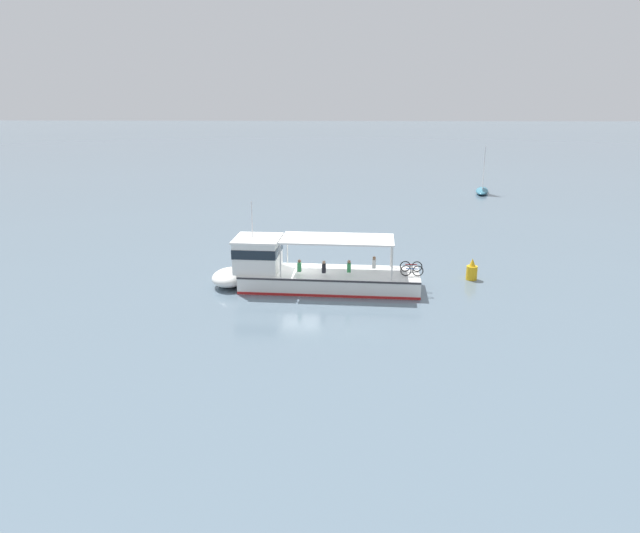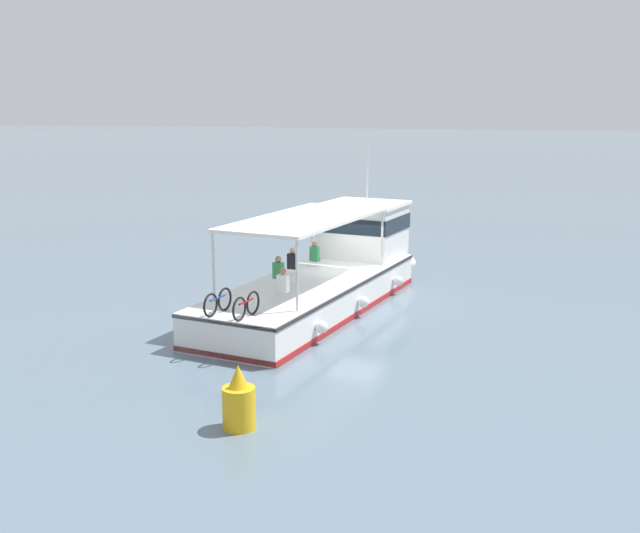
% 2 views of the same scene
% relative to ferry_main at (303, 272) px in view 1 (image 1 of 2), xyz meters
% --- Properties ---
extents(ground_plane, '(400.00, 400.00, 0.00)m').
position_rel_ferry_main_xyz_m(ground_plane, '(-0.52, -0.32, -1.02)').
color(ground_plane, slate).
extents(ferry_main, '(4.20, 12.98, 5.32)m').
position_rel_ferry_main_xyz_m(ferry_main, '(0.00, 0.00, 0.00)').
color(ferry_main, white).
rests_on(ferry_main, ground).
extents(sailboat_outer_anchorage, '(5.00, 2.59, 5.40)m').
position_rel_ferry_main_xyz_m(sailboat_outer_anchorage, '(-34.71, 19.15, -0.47)').
color(sailboat_outer_anchorage, teal).
rests_on(sailboat_outer_anchorage, ground).
extents(channel_buoy, '(0.70, 0.70, 1.40)m').
position_rel_ferry_main_xyz_m(channel_buoy, '(-1.92, 10.68, -0.45)').
color(channel_buoy, gold).
rests_on(channel_buoy, ground).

